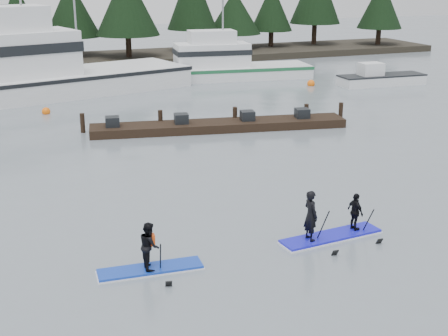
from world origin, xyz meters
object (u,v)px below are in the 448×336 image
object	(u,v)px
floating_dock	(219,126)
fishing_boat_medium	(226,72)
paddleboard_solo	(150,253)
paddleboard_duo	(330,222)
fishing_boat_large	(34,84)

from	to	relation	value
floating_dock	fishing_boat_medium	bearing A→B (deg)	77.45
paddleboard_solo	paddleboard_duo	size ratio (longest dim) A/B	0.86
fishing_boat_large	fishing_boat_medium	size ratio (longest dim) A/B	1.63
fishing_boat_large	paddleboard_duo	size ratio (longest dim) A/B	5.97
floating_dock	fishing_boat_large	bearing A→B (deg)	132.93
paddleboard_duo	paddleboard_solo	bearing A→B (deg)	176.02
fishing_boat_medium	paddleboard_solo	size ratio (longest dim) A/B	4.25
paddleboard_duo	floating_dock	bearing A→B (deg)	78.06
fishing_boat_medium	floating_dock	bearing A→B (deg)	-105.48
fishing_boat_large	paddleboard_solo	distance (m)	26.95
fishing_boat_large	paddleboard_solo	size ratio (longest dim) A/B	6.91
paddleboard_solo	paddleboard_duo	world-z (taller)	paddleboard_duo
fishing_boat_medium	paddleboard_solo	xyz separation A→B (m)	(-13.58, -29.04, 0.03)
fishing_boat_large	floating_dock	size ratio (longest dim) A/B	1.53
fishing_boat_medium	paddleboard_solo	distance (m)	32.06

